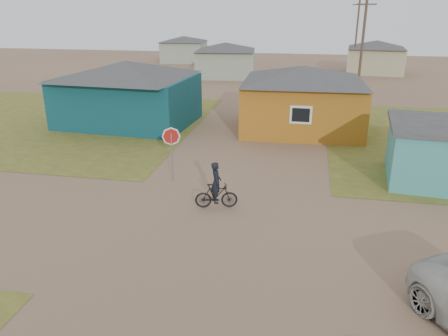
% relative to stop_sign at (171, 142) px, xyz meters
% --- Properties ---
extents(ground, '(120.00, 120.00, 0.00)m').
position_rel_stop_sign_xyz_m(ground, '(2.77, -4.45, -1.78)').
color(ground, '#8E6B52').
extents(grass_nw, '(20.00, 18.00, 0.00)m').
position_rel_stop_sign_xyz_m(grass_nw, '(-11.23, 8.55, -1.77)').
color(grass_nw, olive).
rests_on(grass_nw, ground).
extents(house_teal, '(8.93, 7.08, 4.00)m').
position_rel_stop_sign_xyz_m(house_teal, '(-5.73, 9.05, 0.27)').
color(house_teal, '#0B363E').
rests_on(house_teal, ground).
extents(house_yellow, '(7.72, 6.76, 3.90)m').
position_rel_stop_sign_xyz_m(house_yellow, '(5.27, 9.55, 0.22)').
color(house_yellow, '#A26318').
rests_on(house_yellow, ground).
extents(house_pale_west, '(7.04, 6.15, 3.60)m').
position_rel_stop_sign_xyz_m(house_pale_west, '(-3.23, 29.55, 0.08)').
color(house_pale_west, gray).
rests_on(house_pale_west, ground).
extents(house_beige_east, '(6.95, 6.05, 3.60)m').
position_rel_stop_sign_xyz_m(house_beige_east, '(12.77, 35.55, 0.08)').
color(house_beige_east, tan).
rests_on(house_beige_east, ground).
extents(house_pale_north, '(6.28, 5.81, 3.40)m').
position_rel_stop_sign_xyz_m(house_pale_north, '(-11.23, 41.55, -0.03)').
color(house_pale_north, gray).
rests_on(house_pale_north, ground).
extents(utility_pole_near, '(1.40, 0.20, 8.00)m').
position_rel_stop_sign_xyz_m(utility_pole_near, '(9.27, 17.55, 2.36)').
color(utility_pole_near, brown).
rests_on(utility_pole_near, ground).
extents(utility_pole_far, '(1.40, 0.20, 8.00)m').
position_rel_stop_sign_xyz_m(utility_pole_far, '(10.27, 33.55, 2.36)').
color(utility_pole_far, brown).
rests_on(utility_pole_far, ground).
extents(stop_sign, '(0.79, 0.10, 2.42)m').
position_rel_stop_sign_xyz_m(stop_sign, '(0.00, 0.00, 0.00)').
color(stop_sign, gray).
rests_on(stop_sign, ground).
extents(cyclist, '(1.67, 0.82, 1.82)m').
position_rel_stop_sign_xyz_m(cyclist, '(2.42, -2.30, -1.12)').
color(cyclist, black).
rests_on(cyclist, ground).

